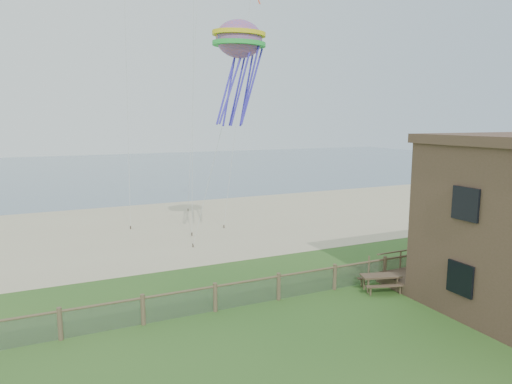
% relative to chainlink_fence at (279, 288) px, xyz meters
% --- Properties ---
extents(ground, '(160.00, 160.00, 0.00)m').
position_rel_chainlink_fence_xyz_m(ground, '(0.00, -6.00, -0.55)').
color(ground, '#28531C').
rests_on(ground, ground).
extents(sand_beach, '(72.00, 20.00, 0.02)m').
position_rel_chainlink_fence_xyz_m(sand_beach, '(0.00, 16.00, -0.55)').
color(sand_beach, '#BEAD89').
rests_on(sand_beach, ground).
extents(ocean, '(160.00, 68.00, 0.02)m').
position_rel_chainlink_fence_xyz_m(ocean, '(0.00, 60.00, -0.55)').
color(ocean, slate).
rests_on(ocean, ground).
extents(chainlink_fence, '(36.20, 0.20, 1.25)m').
position_rel_chainlink_fence_xyz_m(chainlink_fence, '(0.00, 0.00, 0.00)').
color(chainlink_fence, brown).
rests_on(chainlink_fence, ground).
extents(motel_deck, '(15.00, 2.00, 0.50)m').
position_rel_chainlink_fence_xyz_m(motel_deck, '(13.00, -1.00, -0.30)').
color(motel_deck, brown).
rests_on(motel_deck, ground).
extents(picnic_table, '(2.16, 1.86, 0.77)m').
position_rel_chainlink_fence_xyz_m(picnic_table, '(4.92, -1.00, -0.16)').
color(picnic_table, brown).
rests_on(picnic_table, ground).
extents(octopus_kite, '(3.38, 2.63, 6.35)m').
position_rel_chainlink_fence_xyz_m(octopus_kite, '(1.03, 6.82, 10.21)').
color(octopus_kite, '#FF5728').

